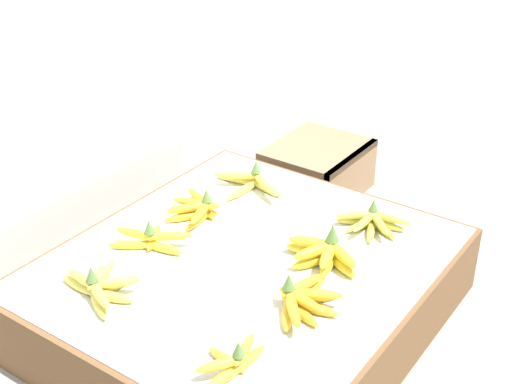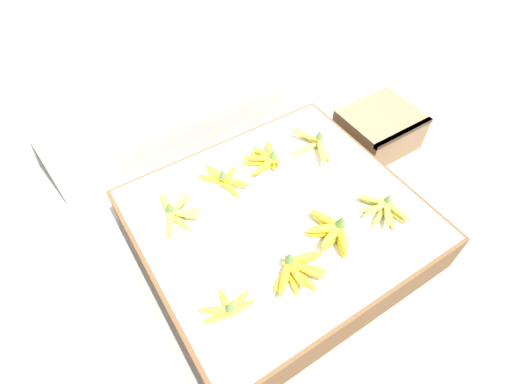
% 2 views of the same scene
% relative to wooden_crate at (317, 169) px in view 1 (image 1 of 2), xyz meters
% --- Properties ---
extents(ground_plane, '(10.00, 10.00, 0.00)m').
position_rel_wooden_crate_xyz_m(ground_plane, '(-0.79, -0.23, -0.10)').
color(ground_plane, gray).
extents(display_platform, '(1.08, 0.96, 0.21)m').
position_rel_wooden_crate_xyz_m(display_platform, '(-0.79, -0.23, 0.01)').
color(display_platform, brown).
rests_on(display_platform, ground_plane).
extents(back_vendor_table, '(1.50, 0.49, 0.80)m').
position_rel_wooden_crate_xyz_m(back_vendor_table, '(-0.74, 0.67, 0.30)').
color(back_vendor_table, white).
rests_on(back_vendor_table, ground_plane).
extents(wooden_crate, '(0.37, 0.31, 0.19)m').
position_rel_wooden_crate_xyz_m(wooden_crate, '(0.00, 0.00, 0.00)').
color(wooden_crate, '#997551').
rests_on(wooden_crate, ground_plane).
extents(banana_bunch_front_left, '(0.19, 0.11, 0.09)m').
position_rel_wooden_crate_xyz_m(banana_bunch_front_left, '(-1.16, -0.47, 0.14)').
color(banana_bunch_front_left, gold).
rests_on(banana_bunch_front_left, display_platform).
extents(banana_bunch_front_midleft, '(0.25, 0.16, 0.10)m').
position_rel_wooden_crate_xyz_m(banana_bunch_front_midleft, '(-0.89, -0.48, 0.14)').
color(banana_bunch_front_midleft, gold).
rests_on(banana_bunch_front_midleft, display_platform).
extents(banana_bunch_front_midright, '(0.15, 0.24, 0.11)m').
position_rel_wooden_crate_xyz_m(banana_bunch_front_midright, '(-0.69, -0.42, 0.15)').
color(banana_bunch_front_midright, yellow).
rests_on(banana_bunch_front_midright, display_platform).
extents(banana_bunch_front_right, '(0.16, 0.22, 0.09)m').
position_rel_wooden_crate_xyz_m(banana_bunch_front_right, '(-0.44, -0.44, 0.14)').
color(banana_bunch_front_right, gold).
rests_on(banana_bunch_front_right, display_platform).
extents(banana_bunch_middle_left, '(0.19, 0.23, 0.10)m').
position_rel_wooden_crate_xyz_m(banana_bunch_middle_left, '(-1.14, -0.03, 0.14)').
color(banana_bunch_middle_left, '#DBCC4C').
rests_on(banana_bunch_middle_left, display_platform).
extents(banana_bunch_middle_midleft, '(0.18, 0.21, 0.09)m').
position_rel_wooden_crate_xyz_m(banana_bunch_middle_midleft, '(-0.89, 0.02, 0.14)').
color(banana_bunch_middle_midleft, yellow).
rests_on(banana_bunch_middle_midleft, display_platform).
extents(banana_bunch_middle_midright, '(0.18, 0.16, 0.10)m').
position_rel_wooden_crate_xyz_m(banana_bunch_middle_midright, '(-0.68, 0.02, 0.14)').
color(banana_bunch_middle_midright, gold).
rests_on(banana_bunch_middle_midright, display_platform).
extents(banana_bunch_middle_right, '(0.17, 0.29, 0.10)m').
position_rel_wooden_crate_xyz_m(banana_bunch_middle_right, '(-0.45, -0.01, 0.14)').
color(banana_bunch_middle_right, '#DBCC4C').
rests_on(banana_bunch_middle_right, display_platform).
extents(foam_tray_dark, '(0.23, 0.18, 0.02)m').
position_rel_wooden_crate_xyz_m(foam_tray_dark, '(-0.86, 0.59, 0.71)').
color(foam_tray_dark, white).
rests_on(foam_tray_dark, back_vendor_table).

